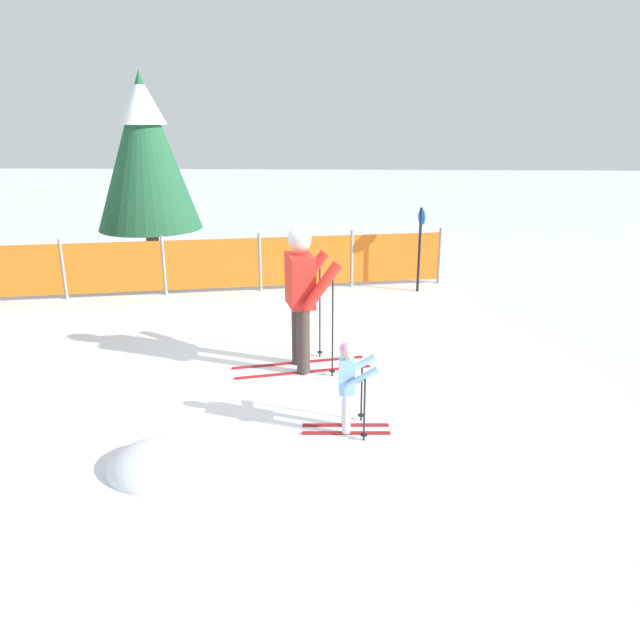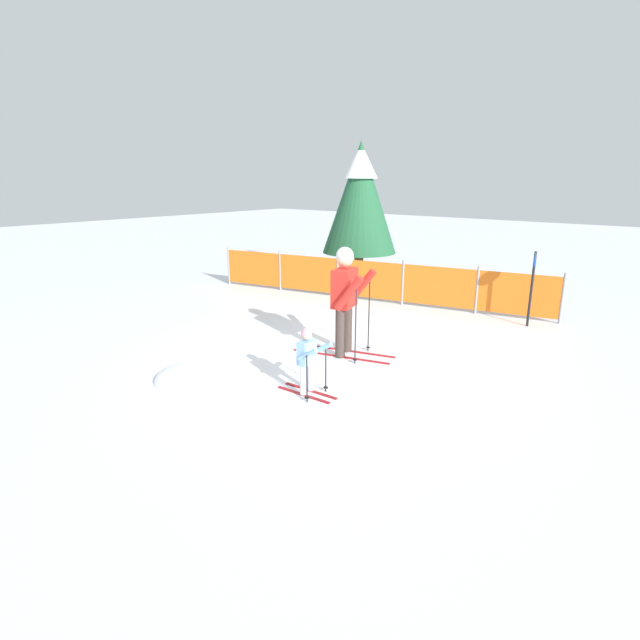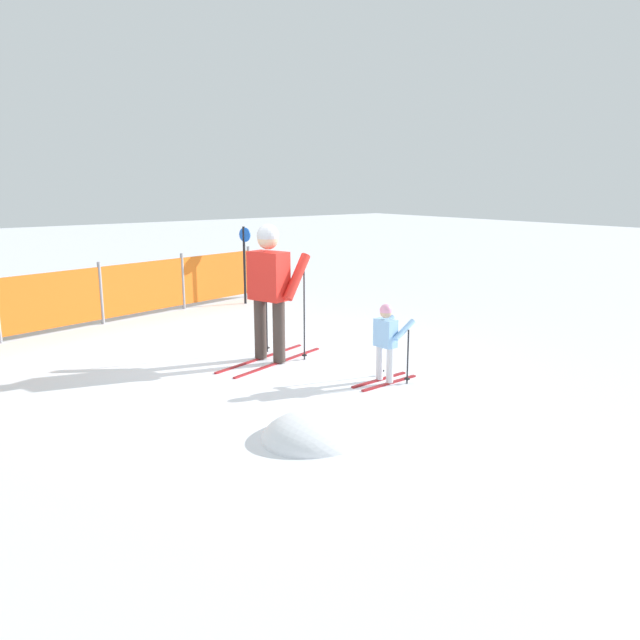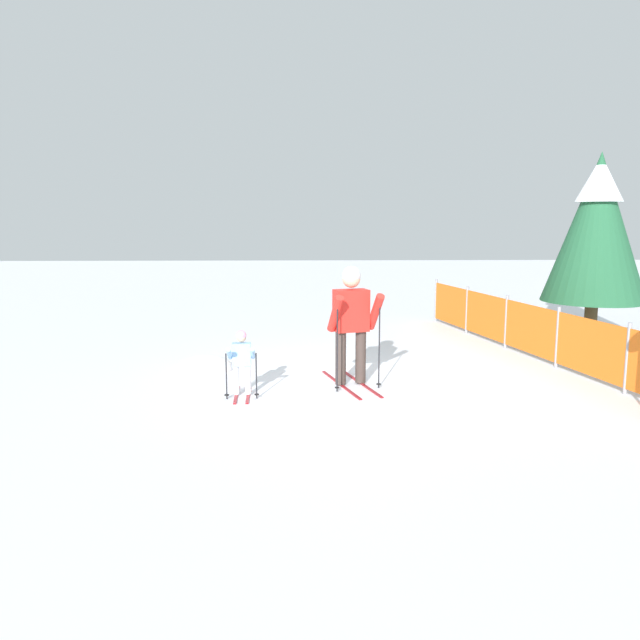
# 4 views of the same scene
# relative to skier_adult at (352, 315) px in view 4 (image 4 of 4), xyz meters

# --- Properties ---
(ground_plane) EXTENTS (60.00, 60.00, 0.00)m
(ground_plane) POSITION_rel_skier_adult_xyz_m (-0.18, -0.14, -1.10)
(ground_plane) COLOR white
(skier_adult) EXTENTS (1.79, 0.91, 1.85)m
(skier_adult) POSITION_rel_skier_adult_xyz_m (0.00, 0.00, 0.00)
(skier_adult) COLOR maroon
(skier_adult) RESTS_ON ground_plane
(skier_child) EXTENTS (0.92, 0.50, 0.97)m
(skier_child) POSITION_rel_skier_adult_xyz_m (0.58, -1.64, -0.54)
(skier_child) COLOR maroon
(skier_child) RESTS_ON ground_plane
(safety_fence) EXTENTS (8.48, 1.79, 1.07)m
(safety_fence) POSITION_rel_skier_adult_xyz_m (-1.87, 3.50, -0.57)
(safety_fence) COLOR gray
(safety_fence) RESTS_ON ground_plane
(conifer_far) EXTENTS (2.12, 2.12, 3.95)m
(conifer_far) POSITION_rel_skier_adult_xyz_m (-3.55, 5.43, 1.34)
(conifer_far) COLOR #4C3823
(conifer_far) RESTS_ON ground_plane
(snow_mound) EXTENTS (1.14, 0.97, 0.46)m
(snow_mound) POSITION_rel_skier_adult_xyz_m (-1.08, -2.44, -1.10)
(snow_mound) COLOR white
(snow_mound) RESTS_ON ground_plane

